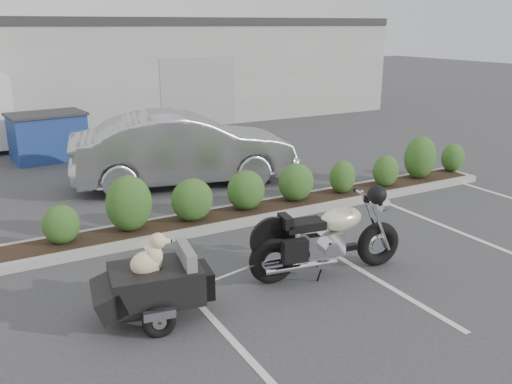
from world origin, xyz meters
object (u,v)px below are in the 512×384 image
motorcycle (328,239)px  pet_trailer (154,283)px  sedan (184,149)px  dumpster (48,136)px

motorcycle → pet_trailer: bearing=-171.5°
sedan → dumpster: sedan is taller
motorcycle → sedan: bearing=99.5°
motorcycle → sedan: (-0.04, 5.79, 0.29)m
sedan → dumpster: size_ratio=2.43×
pet_trailer → dumpster: bearing=97.6°
motorcycle → sedan: 5.80m
dumpster → sedan: bearing=-65.5°
motorcycle → dumpster: size_ratio=1.17×
pet_trailer → sedan: size_ratio=0.39×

